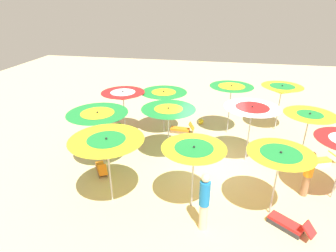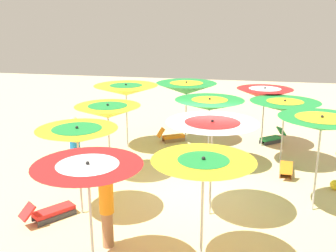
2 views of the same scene
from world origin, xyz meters
name	(u,v)px [view 2 (image 2 of 2)]	position (x,y,z in m)	size (l,w,h in m)	color
ground	(201,188)	(0.00, 0.00, -0.02)	(38.99, 38.99, 0.04)	beige
beach_umbrella_0	(88,175)	(1.52, 4.20, 1.99)	(1.96, 1.96, 2.25)	#B2B2B7
beach_umbrella_1	(203,169)	(-0.44, 3.59, 2.01)	(1.91, 1.91, 2.26)	#B2B2B7
beach_umbrella_3	(77,135)	(2.69, 2.05, 2.00)	(1.91, 1.91, 2.23)	#B2B2B7
beach_umbrella_4	(212,128)	(-0.39, 1.49, 2.20)	(2.15, 2.15, 2.41)	#B2B2B7
beach_umbrella_5	(321,124)	(-2.89, 0.74, 2.24)	(2.04, 2.04, 2.45)	#B2B2B7
beach_umbrella_6	(108,112)	(2.83, -0.40, 1.99)	(1.93, 1.93, 2.22)	#B2B2B7
beach_umbrella_7	(209,105)	(-0.01, -1.70, 2.03)	(2.16, 2.16, 2.26)	#B2B2B7
beach_umbrella_8	(285,106)	(-2.32, -2.36, 1.94)	(2.20, 2.20, 2.16)	#B2B2B7
beach_umbrella_9	(126,90)	(3.09, -3.00, 2.14)	(2.27, 2.27, 2.38)	#B2B2B7
beach_umbrella_10	(186,88)	(1.10, -4.16, 2.07)	(2.27, 2.27, 2.34)	#B2B2B7
beach_umbrella_11	(265,94)	(-1.75, -4.18, 1.97)	(2.02, 2.02, 2.22)	#B2B2B7
lounger_1	(172,137)	(1.62, -4.01, 0.20)	(1.10, 0.86, 0.58)	olive
lounger_2	(286,168)	(-2.43, -1.49, 0.20)	(0.45, 1.20, 0.59)	olive
lounger_3	(272,138)	(-2.16, -4.61, 0.20)	(1.04, 0.95, 0.58)	#333338
lounger_4	(50,212)	(3.31, 2.49, 0.19)	(1.08, 1.26, 0.55)	#333338
beachgoer_0	(75,146)	(3.74, 0.03, 1.01)	(0.30, 0.30, 1.89)	beige
beachgoer_1	(107,208)	(1.56, 3.30, 0.88)	(0.30, 0.30, 1.69)	#A3704C
beach_ball	(335,185)	(-3.68, -0.63, 0.14)	(0.28, 0.28, 0.28)	yellow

